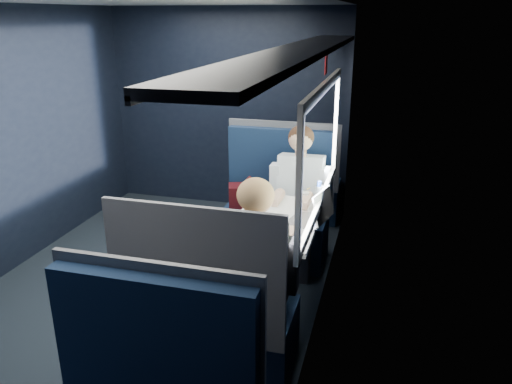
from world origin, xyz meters
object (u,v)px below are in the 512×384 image
(seat_row_front, at_px, (293,185))
(man, at_px, (298,193))
(bottle_small, at_px, (319,196))
(cup, at_px, (305,197))
(table, at_px, (273,229))
(laptop, at_px, (315,213))
(seat_bay_far, at_px, (212,317))
(woman, at_px, (258,265))
(seat_bay_near, at_px, (273,214))

(seat_row_front, relative_size, man, 0.88)
(bottle_small, distance_m, cup, 0.17)
(table, height_order, seat_row_front, seat_row_front)
(seat_row_front, distance_m, bottle_small, 1.60)
(laptop, height_order, cup, laptop)
(seat_bay_far, bearing_deg, laptop, 61.75)
(laptop, distance_m, cup, 0.41)
(table, height_order, woman, woman)
(bottle_small, bearing_deg, laptop, -87.55)
(man, height_order, woman, same)
(seat_bay_near, bearing_deg, bottle_small, -47.78)
(seat_row_front, height_order, cup, seat_row_front)
(table, distance_m, cup, 0.47)
(seat_row_front, relative_size, cup, 12.81)
(woman, bearing_deg, bottle_small, 77.47)
(seat_bay_near, bearing_deg, seat_row_front, 89.17)
(table, distance_m, seat_bay_far, 0.93)
(seat_row_front, xyz_separation_m, cup, (0.35, -1.37, 0.38))
(seat_row_front, bearing_deg, woman, -84.30)
(bottle_small, bearing_deg, cup, 142.81)
(seat_bay_near, xyz_separation_m, man, (0.26, -0.17, 0.29))
(seat_row_front, relative_size, laptop, 3.09)
(table, relative_size, seat_bay_near, 0.79)
(cup, bearing_deg, seat_row_front, 104.37)
(woman, xyz_separation_m, laptop, (0.24, 0.75, 0.08))
(seat_bay_near, bearing_deg, man, -33.27)
(seat_row_front, height_order, woman, woman)
(seat_bay_far, height_order, laptop, seat_bay_far)
(seat_bay_far, xyz_separation_m, cup, (0.35, 1.30, 0.37))
(man, relative_size, laptop, 3.52)
(seat_bay_near, bearing_deg, seat_bay_far, -89.56)
(cup, bearing_deg, bottle_small, -37.19)
(man, relative_size, woman, 1.00)
(seat_row_front, distance_m, man, 1.17)
(seat_bay_far, bearing_deg, seat_bay_near, 90.44)
(table, relative_size, seat_row_front, 0.86)
(man, distance_m, woman, 1.41)
(woman, height_order, cup, woman)
(seat_bay_far, relative_size, laptop, 3.36)
(seat_bay_near, xyz_separation_m, seat_row_front, (0.01, 0.92, -0.01))
(seat_row_front, bearing_deg, seat_bay_near, -90.83)
(woman, bearing_deg, seat_bay_far, -146.18)
(seat_row_front, bearing_deg, laptop, -74.33)
(table, height_order, seat_bay_far, seat_bay_far)
(seat_bay_near, relative_size, laptop, 3.36)
(bottle_small, height_order, cup, bottle_small)
(laptop, relative_size, cup, 4.15)
(seat_bay_near, height_order, laptop, seat_bay_near)
(laptop, height_order, bottle_small, laptop)
(man, height_order, laptop, man)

